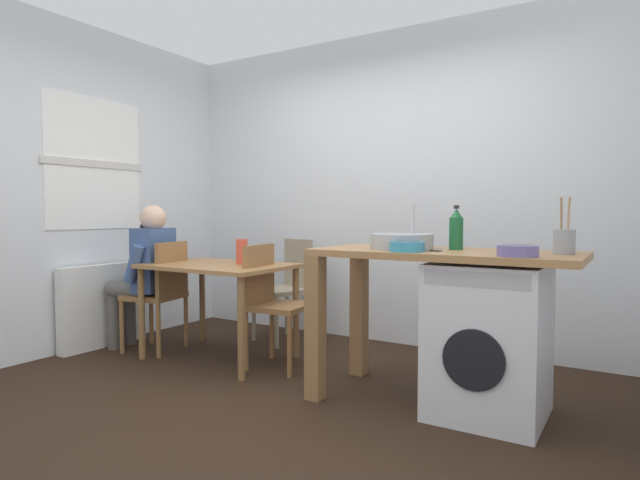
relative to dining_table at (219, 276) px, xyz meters
name	(u,v)px	position (x,y,z in m)	size (l,w,h in m)	color
ground_plane	(274,401)	(0.93, -0.54, -0.64)	(5.46, 5.46, 0.00)	black
wall_back	(393,188)	(0.93, 1.21, 0.71)	(4.60, 0.10, 2.70)	silver
wall_window_side	(58,186)	(-1.22, -0.54, 0.71)	(0.12, 3.80, 2.70)	silver
radiator	(103,305)	(-1.09, -0.24, -0.29)	(0.10, 0.80, 0.70)	white
dining_table	(219,276)	(0.00, 0.00, 0.00)	(1.10, 0.76, 0.74)	#9E7042
chair_person_seat	(162,290)	(-0.55, -0.09, -0.14)	(0.47, 0.47, 0.90)	olive
chair_opposite	(271,298)	(0.48, 0.04, -0.14)	(0.44, 0.44, 0.90)	olive
chair_spare_by_wall	(289,283)	(0.12, 0.77, -0.14)	(0.51, 0.51, 0.90)	gray
seated_person	(145,269)	(-0.71, -0.12, 0.03)	(0.53, 0.54, 1.20)	#595651
kitchen_counter	(409,275)	(1.61, -0.08, 0.12)	(1.50, 0.68, 0.92)	#9E7042
washing_machine	(489,340)	(2.08, -0.09, -0.21)	(0.60, 0.61, 0.86)	silver
sink_basin	(402,241)	(1.56, -0.08, 0.32)	(0.38, 0.38, 0.09)	#9EA0A5
tap	(413,225)	(1.56, 0.10, 0.42)	(0.02, 0.02, 0.28)	#B2B2B7
bottle_tall_green	(456,230)	(1.86, 0.00, 0.40)	(0.08, 0.08, 0.26)	#19592D
mixing_bowl	(407,246)	(1.67, -0.28, 0.31)	(0.20, 0.20, 0.05)	teal
utensil_crock	(564,241)	(2.45, -0.03, 0.35)	(0.11, 0.11, 0.30)	gray
colander	(518,250)	(2.27, -0.30, 0.31)	(0.20, 0.20, 0.06)	slate
vase	(242,251)	(0.15, 0.10, 0.19)	(0.09, 0.09, 0.19)	#D84C38
scissors	(430,250)	(1.77, -0.18, 0.28)	(0.15, 0.06, 0.01)	#B2B2B7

